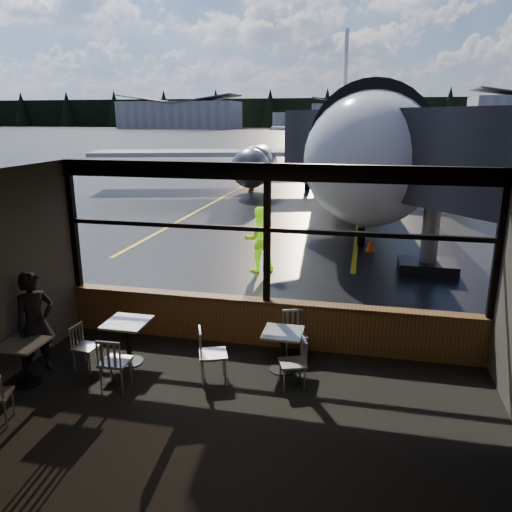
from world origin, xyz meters
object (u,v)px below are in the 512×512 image
(chair_near_n, at_px, (294,335))
(chair_mid_w, at_px, (86,348))
(cafe_table_mid, at_px, (128,342))
(cone_nose, at_px, (371,245))
(jet_bridge, at_px, (437,183))
(ground_crew, at_px, (259,239))
(cafe_table_near, at_px, (283,351))
(cone_wing, at_px, (251,186))
(airliner, at_px, (352,91))
(chair_mid_s, at_px, (115,362))
(cafe_table_left, at_px, (25,364))
(passenger, at_px, (35,323))
(chair_near_e, at_px, (292,364))
(chair_near_w, at_px, (213,355))

(chair_near_n, distance_m, chair_mid_w, 3.69)
(cafe_table_mid, bearing_deg, cone_nose, 64.45)
(cafe_table_mid, bearing_deg, jet_bridge, 49.07)
(ground_crew, relative_size, cone_nose, 4.08)
(cafe_table_near, distance_m, cone_wing, 22.26)
(cone_nose, bearing_deg, airliner, 95.69)
(cafe_table_near, xyz_separation_m, chair_mid_s, (-2.55, -1.16, 0.10))
(ground_crew, bearing_deg, cafe_table_left, 44.71)
(passenger, xyz_separation_m, ground_crew, (2.44, 6.68, 0.02))
(chair_near_e, height_order, chair_mid_w, chair_near_e)
(airliner, height_order, cone_wing, airliner)
(chair_mid_s, relative_size, chair_mid_w, 1.13)
(cafe_table_mid, relative_size, cone_wing, 1.51)
(cone_nose, bearing_deg, chair_near_e, -97.87)
(cafe_table_left, bearing_deg, chair_near_n, 24.53)
(chair_mid_s, xyz_separation_m, cone_nose, (4.06, 9.74, -0.24))
(airliner, height_order, cone_nose, airliner)
(cafe_table_mid, relative_size, chair_near_n, 0.92)
(cafe_table_left, xyz_separation_m, cone_nose, (5.59, 9.94, -0.15))
(jet_bridge, xyz_separation_m, cafe_table_near, (-3.12, -6.45, -2.19))
(ground_crew, bearing_deg, cone_nose, -164.45)
(chair_mid_w, bearing_deg, passenger, -65.82)
(cafe_table_mid, bearing_deg, passenger, -154.92)
(airliner, distance_m, chair_mid_s, 23.63)
(chair_mid_s, distance_m, cone_wing, 22.91)
(chair_mid_w, bearing_deg, jet_bridge, 141.82)
(cafe_table_mid, bearing_deg, chair_near_n, 16.81)
(cone_nose, distance_m, cone_wing, 14.76)
(airliner, relative_size, chair_mid_w, 45.26)
(airliner, height_order, jet_bridge, airliner)
(cafe_table_left, bearing_deg, chair_mid_w, 43.70)
(chair_near_w, xyz_separation_m, chair_mid_s, (-1.47, -0.57, -0.01))
(cafe_table_near, relative_size, chair_near_e, 0.86)
(airliner, bearing_deg, chair_near_w, -97.79)
(cafe_table_mid, distance_m, cone_wing, 22.05)
(chair_mid_s, xyz_separation_m, cone_wing, (-2.98, 22.71, -0.20))
(airliner, relative_size, passenger, 20.44)
(airliner, xyz_separation_m, ground_crew, (-1.86, -15.99, -4.74))
(cafe_table_near, xyz_separation_m, passenger, (-4.10, -0.95, 0.54))
(airliner, bearing_deg, cafe_table_mid, -102.12)
(airliner, bearing_deg, ground_crew, -101.14)
(chair_near_w, distance_m, chair_mid_w, 2.28)
(chair_near_e, xyz_separation_m, cone_wing, (-5.78, 22.09, -0.17))
(chair_mid_s, bearing_deg, chair_near_n, 30.65)
(jet_bridge, height_order, chair_mid_s, jet_bridge)
(jet_bridge, relative_size, cafe_table_left, 15.71)
(chair_near_w, xyz_separation_m, chair_near_n, (1.20, 1.14, -0.04))
(airliner, height_order, cafe_table_mid, airliner)
(jet_bridge, bearing_deg, chair_mid_w, -132.27)
(chair_near_e, bearing_deg, cone_wing, -5.49)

